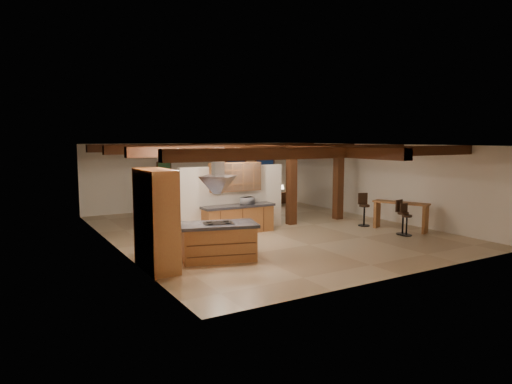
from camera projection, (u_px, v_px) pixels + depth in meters
ground at (266, 230)px, 15.52m from camera, size 12.00×12.00×0.00m
room_walls at (266, 178)px, 15.32m from camera, size 12.00×12.00×12.00m
ceiling_beams at (266, 149)px, 15.20m from camera, size 10.00×12.00×0.28m
timber_posts at (316, 175)px, 17.00m from camera, size 2.50×0.30×2.90m
partition_wall at (233, 199)px, 15.32m from camera, size 3.80×0.18×2.20m
pantry_cabinet at (156, 220)px, 10.81m from camera, size 0.67×1.60×2.40m
back_counter at (238, 219)px, 15.06m from camera, size 2.50×0.66×0.94m
upper_display_cabinet at (235, 177)px, 15.07m from camera, size 1.80×0.36×0.95m
range_hood at (218, 191)px, 11.55m from camera, size 1.10×1.10×1.40m
back_windows at (251, 172)px, 21.84m from camera, size 2.70×0.07×1.70m
framed_art at (164, 171)px, 19.65m from camera, size 0.65×0.05×0.85m
recessed_cans at (224, 148)px, 12.26m from camera, size 3.16×2.46×0.03m
kitchen_island at (219, 241)px, 11.70m from camera, size 2.17×1.54×0.97m
dining_table at (234, 209)px, 18.25m from camera, size 1.90×1.27×0.62m
sofa at (259, 199)px, 21.37m from camera, size 2.09×0.83×0.61m
microwave at (247, 201)px, 15.16m from camera, size 0.43×0.31×0.23m
bar_counter at (401, 211)px, 15.48m from camera, size 1.13×1.89×0.97m
side_table at (281, 198)px, 22.08m from camera, size 0.53×0.53×0.52m
table_lamp at (281, 187)px, 22.02m from camera, size 0.31×0.31×0.36m
bar_stool_a at (402, 217)px, 14.80m from camera, size 0.39×0.40×1.12m
bar_stool_b at (406, 220)px, 14.66m from camera, size 0.36×0.36×1.02m
bar_stool_c at (364, 209)px, 16.29m from camera, size 0.44×0.45×1.17m
dining_chairs at (234, 201)px, 18.22m from camera, size 2.17×2.17×1.26m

